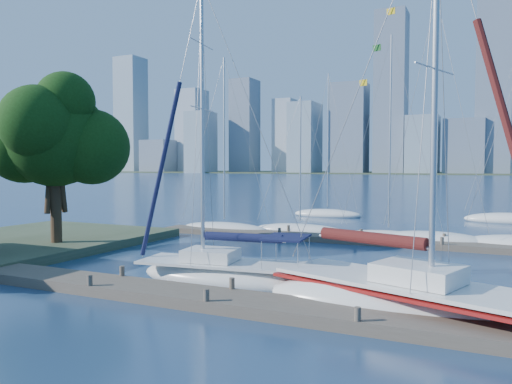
% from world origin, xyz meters
% --- Properties ---
extents(ground, '(700.00, 700.00, 0.00)m').
position_xyz_m(ground, '(0.00, 0.00, 0.00)').
color(ground, navy).
rests_on(ground, ground).
extents(near_dock, '(26.00, 2.00, 0.40)m').
position_xyz_m(near_dock, '(0.00, 0.00, 0.20)').
color(near_dock, '#50463A').
rests_on(near_dock, ground).
extents(far_dock, '(30.00, 1.80, 0.36)m').
position_xyz_m(far_dock, '(2.00, 16.00, 0.18)').
color(far_dock, '#50463A').
rests_on(far_dock, ground).
extents(far_shore, '(800.00, 100.00, 1.50)m').
position_xyz_m(far_shore, '(0.00, 320.00, 0.00)').
color(far_shore, '#38472D').
rests_on(far_shore, ground).
extents(tree, '(7.67, 6.98, 9.94)m').
position_xyz_m(tree, '(-13.80, 5.83, 6.63)').
color(tree, '#312216').
rests_on(tree, ground).
extents(sailboat_navy, '(7.76, 3.29, 12.85)m').
position_xyz_m(sailboat_navy, '(-1.54, 3.00, 1.09)').
color(sailboat_navy, silver).
rests_on(sailboat_navy, ground).
extents(sailboat_maroon, '(9.61, 5.77, 13.99)m').
position_xyz_m(sailboat_maroon, '(5.75, 1.89, 1.03)').
color(sailboat_maroon, silver).
rests_on(sailboat_maroon, ground).
extents(bg_boat_0, '(7.13, 2.50, 12.97)m').
position_xyz_m(bg_boat_0, '(-9.15, 17.13, 0.25)').
color(bg_boat_0, silver).
rests_on(bg_boat_0, ground).
extents(bg_boat_1, '(6.93, 2.00, 10.13)m').
position_xyz_m(bg_boat_1, '(-3.98, 19.08, 0.21)').
color(bg_boat_1, silver).
rests_on(bg_boat_1, ground).
extents(bg_boat_2, '(7.23, 3.67, 13.41)m').
position_xyz_m(bg_boat_2, '(2.59, 17.64, 0.25)').
color(bg_boat_2, silver).
rests_on(bg_boat_2, ground).
extents(bg_boat_3, '(7.11, 4.43, 15.38)m').
position_xyz_m(bg_boat_3, '(5.26, 17.51, 0.31)').
color(bg_boat_3, silver).
rests_on(bg_boat_3, ground).
extents(bg_boat_6, '(6.91, 4.25, 13.90)m').
position_xyz_m(bg_boat_6, '(-5.54, 31.07, 0.27)').
color(bg_boat_6, silver).
rests_on(bg_boat_6, ground).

